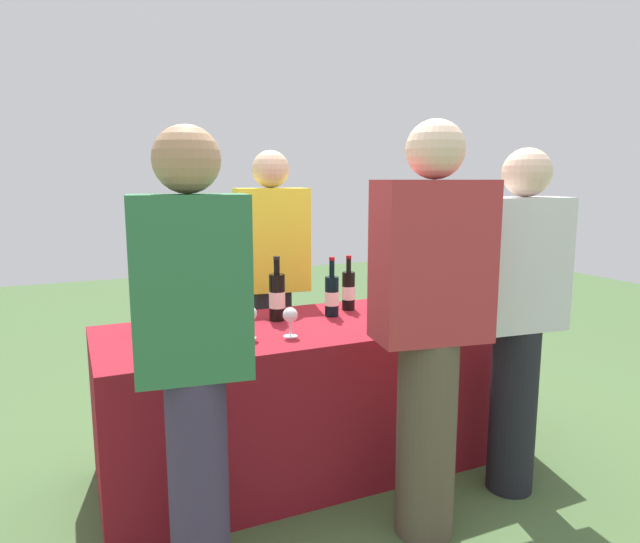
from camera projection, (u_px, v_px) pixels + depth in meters
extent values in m
plane|color=#476638|center=(320.00, 461.00, 2.83)|extent=(12.00, 12.00, 0.00)
cube|color=maroon|center=(320.00, 393.00, 2.78)|extent=(2.08, 0.76, 0.73)
cylinder|color=black|center=(144.00, 310.00, 2.52)|extent=(0.07, 0.07, 0.20)
cylinder|color=black|center=(142.00, 279.00, 2.49)|extent=(0.03, 0.03, 0.09)
cylinder|color=black|center=(142.00, 267.00, 2.49)|extent=(0.03, 0.03, 0.02)
cylinder|color=silver|center=(144.00, 313.00, 2.52)|extent=(0.07, 0.07, 0.07)
cylinder|color=black|center=(244.00, 301.00, 2.70)|extent=(0.07, 0.07, 0.21)
cylinder|color=black|center=(244.00, 272.00, 2.68)|extent=(0.03, 0.03, 0.07)
cylinder|color=gold|center=(244.00, 263.00, 2.67)|extent=(0.03, 0.03, 0.02)
cylinder|color=silver|center=(244.00, 303.00, 2.71)|extent=(0.07, 0.07, 0.07)
cylinder|color=black|center=(277.00, 297.00, 2.74)|extent=(0.08, 0.08, 0.23)
cylinder|color=black|center=(277.00, 267.00, 2.71)|extent=(0.03, 0.03, 0.07)
cylinder|color=black|center=(277.00, 258.00, 2.71)|extent=(0.03, 0.03, 0.02)
cylinder|color=silver|center=(277.00, 300.00, 2.74)|extent=(0.08, 0.08, 0.08)
cylinder|color=black|center=(332.00, 296.00, 2.83)|extent=(0.07, 0.07, 0.20)
cylinder|color=black|center=(332.00, 269.00, 2.80)|extent=(0.03, 0.03, 0.08)
cylinder|color=maroon|center=(332.00, 259.00, 2.80)|extent=(0.03, 0.03, 0.02)
cylinder|color=silver|center=(332.00, 298.00, 2.83)|extent=(0.07, 0.07, 0.07)
cylinder|color=black|center=(348.00, 291.00, 2.97)|extent=(0.07, 0.07, 0.20)
cylinder|color=black|center=(349.00, 265.00, 2.94)|extent=(0.03, 0.03, 0.07)
cylinder|color=maroon|center=(349.00, 257.00, 2.94)|extent=(0.03, 0.03, 0.02)
cylinder|color=silver|center=(348.00, 293.00, 2.97)|extent=(0.07, 0.07, 0.07)
cylinder|color=black|center=(395.00, 284.00, 3.10)|extent=(0.06, 0.06, 0.22)
cylinder|color=black|center=(396.00, 258.00, 3.08)|extent=(0.02, 0.02, 0.08)
cylinder|color=black|center=(396.00, 249.00, 3.07)|extent=(0.03, 0.03, 0.02)
cylinder|color=silver|center=(395.00, 286.00, 3.10)|extent=(0.06, 0.06, 0.08)
cylinder|color=black|center=(420.00, 283.00, 3.16)|extent=(0.07, 0.07, 0.22)
cylinder|color=black|center=(421.00, 256.00, 3.13)|extent=(0.03, 0.03, 0.08)
cylinder|color=gold|center=(422.00, 247.00, 3.12)|extent=(0.03, 0.03, 0.02)
cylinder|color=silver|center=(420.00, 285.00, 3.16)|extent=(0.07, 0.07, 0.08)
cylinder|color=black|center=(446.00, 284.00, 3.15)|extent=(0.07, 0.07, 0.20)
cylinder|color=black|center=(447.00, 260.00, 3.13)|extent=(0.03, 0.03, 0.08)
cylinder|color=maroon|center=(447.00, 251.00, 3.12)|extent=(0.03, 0.03, 0.02)
cylinder|color=silver|center=(446.00, 286.00, 3.15)|extent=(0.07, 0.07, 0.07)
cylinder|color=silver|center=(249.00, 338.00, 2.44)|extent=(0.06, 0.06, 0.00)
cylinder|color=silver|center=(249.00, 329.00, 2.43)|extent=(0.01, 0.01, 0.08)
sphere|color=silver|center=(249.00, 314.00, 2.42)|extent=(0.07, 0.07, 0.07)
cylinder|color=silver|center=(290.00, 336.00, 2.47)|extent=(0.06, 0.06, 0.00)
cylinder|color=silver|center=(290.00, 329.00, 2.46)|extent=(0.01, 0.01, 0.06)
sphere|color=silver|center=(290.00, 315.00, 2.45)|extent=(0.07, 0.07, 0.07)
sphere|color=#590C19|center=(290.00, 317.00, 2.45)|extent=(0.04, 0.04, 0.04)
cylinder|color=silver|center=(393.00, 319.00, 2.77)|extent=(0.06, 0.06, 0.00)
cylinder|color=silver|center=(393.00, 312.00, 2.76)|extent=(0.01, 0.01, 0.07)
sphere|color=silver|center=(393.00, 300.00, 2.75)|extent=(0.06, 0.06, 0.06)
sphere|color=#590C19|center=(393.00, 302.00, 2.76)|extent=(0.03, 0.03, 0.03)
cylinder|color=silver|center=(197.00, 314.00, 2.46)|extent=(0.22, 0.22, 0.20)
cylinder|color=black|center=(273.00, 354.00, 3.32)|extent=(0.22, 0.22, 0.78)
cube|color=yellow|center=(272.00, 240.00, 3.20)|extent=(0.43, 0.28, 0.58)
sphere|color=#D8AD8C|center=(271.00, 169.00, 3.14)|extent=(0.21, 0.21, 0.21)
cylinder|color=#3F3351|center=(199.00, 486.00, 1.88)|extent=(0.20, 0.20, 0.78)
cube|color=#337247|center=(191.00, 287.00, 1.77)|extent=(0.39, 0.25, 0.59)
sphere|color=tan|center=(186.00, 159.00, 1.71)|extent=(0.21, 0.21, 0.21)
cylinder|color=brown|center=(426.00, 437.00, 2.21)|extent=(0.23, 0.23, 0.81)
cube|color=#B23338|center=(432.00, 261.00, 2.10)|extent=(0.46, 0.30, 0.60)
sphere|color=beige|center=(436.00, 149.00, 2.03)|extent=(0.22, 0.22, 0.22)
cylinder|color=black|center=(513.00, 409.00, 2.53)|extent=(0.21, 0.21, 0.76)
cube|color=silver|center=(522.00, 264.00, 2.42)|extent=(0.39, 0.24, 0.57)
sphere|color=beige|center=(527.00, 172.00, 2.36)|extent=(0.21, 0.21, 0.21)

